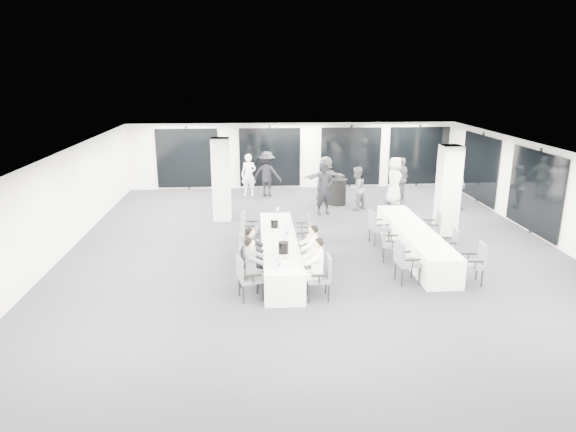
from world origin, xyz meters
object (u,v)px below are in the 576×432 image
(chair_side_right_mid, at_px, (451,243))
(ice_bucket_far, at_px, (274,223))
(chair_main_left_second, at_px, (247,263))
(standing_guest_d, at_px, (402,176))
(chair_main_right_fourth, at_px, (308,238))
(chair_side_right_far, at_px, (433,225))
(banquet_table_main, at_px, (279,252))
(standing_guest_a, at_px, (324,186))
(standing_guest_h, at_px, (456,184))
(standing_guest_b, at_px, (357,185))
(ice_bucket_near, at_px, (283,248))
(standing_guest_c, at_px, (267,171))
(chair_main_right_near, at_px, (322,274))
(chair_main_right_mid, at_px, (312,248))
(chair_side_right_near, at_px, (475,261))
(chair_main_left_near, at_px, (246,275))
(chair_main_left_mid, at_px, (247,249))
(chair_side_left_mid, at_px, (389,241))
(chair_main_right_far, at_px, (304,227))
(chair_main_right_second, at_px, (316,262))
(chair_side_left_far, at_px, (377,225))
(chair_side_left_near, at_px, (404,259))
(chair_main_left_far, at_px, (248,226))
(standing_guest_e, at_px, (395,177))
(cocktail_table, at_px, (338,192))
(standing_guest_f, at_px, (325,176))
(banquet_table_side, at_px, (414,242))
(standing_guest_g, at_px, (249,172))

(chair_side_right_mid, height_order, ice_bucket_far, ice_bucket_far)
(chair_main_left_second, relative_size, standing_guest_d, 0.51)
(chair_main_right_fourth, height_order, ice_bucket_far, ice_bucket_far)
(chair_side_right_far, bearing_deg, banquet_table_main, 116.59)
(chair_side_right_far, xyz_separation_m, standing_guest_a, (-2.78, 3.39, 0.48))
(standing_guest_a, distance_m, standing_guest_h, 5.03)
(chair_side_right_mid, height_order, standing_guest_b, standing_guest_b)
(standing_guest_d, height_order, ice_bucket_near, standing_guest_d)
(standing_guest_c, bearing_deg, chair_main_left_second, 101.82)
(chair_main_left_second, xyz_separation_m, chair_main_right_near, (1.67, -0.87, 0.03))
(chair_main_right_mid, relative_size, chair_main_right_fourth, 1.03)
(chair_side_right_near, bearing_deg, chair_main_left_near, 102.25)
(chair_main_left_mid, distance_m, ice_bucket_near, 1.29)
(chair_side_left_mid, xyz_separation_m, chair_side_right_near, (1.67, -1.67, 0.02))
(ice_bucket_near, bearing_deg, chair_main_right_far, 74.53)
(chair_main_right_second, bearing_deg, ice_bucket_near, 84.61)
(chair_side_left_far, bearing_deg, chair_side_left_near, -8.50)
(chair_main_right_mid, bearing_deg, standing_guest_h, -34.50)
(chair_side_right_far, bearing_deg, standing_guest_a, 48.21)
(chair_main_left_far, height_order, chair_main_right_fourth, chair_main_left_far)
(standing_guest_d, height_order, standing_guest_e, standing_guest_e)
(standing_guest_b, bearing_deg, chair_main_right_fourth, 23.33)
(chair_main_left_near, relative_size, chair_main_right_far, 1.14)
(cocktail_table, bearing_deg, chair_side_left_far, -85.19)
(standing_guest_c, bearing_deg, chair_main_right_near, 111.96)
(chair_main_left_mid, bearing_deg, chair_main_left_second, -12.25)
(chair_side_right_far, xyz_separation_m, standing_guest_b, (-1.51, 3.97, 0.34))
(chair_main_left_mid, relative_size, standing_guest_c, 0.47)
(standing_guest_b, bearing_deg, standing_guest_e, 165.61)
(chair_main_right_mid, distance_m, standing_guest_a, 5.18)
(chair_main_left_second, distance_m, chair_main_left_mid, 0.99)
(standing_guest_e, bearing_deg, standing_guest_f, 89.23)
(chair_main_right_far, height_order, chair_side_right_mid, chair_main_right_far)
(standing_guest_d, distance_m, standing_guest_h, 2.13)
(cocktail_table, distance_m, chair_main_left_second, 8.15)
(chair_main_left_second, height_order, chair_side_right_mid, chair_main_left_second)
(chair_main_left_near, xyz_separation_m, ice_bucket_near, (0.88, 0.88, 0.31))
(chair_side_right_far, distance_m, ice_bucket_far, 4.73)
(ice_bucket_far, bearing_deg, standing_guest_a, 63.82)
(banquet_table_side, bearing_deg, standing_guest_a, 114.48)
(ice_bucket_far, bearing_deg, standing_guest_g, 96.15)
(chair_main_right_second, distance_m, ice_bucket_far, 2.32)
(chair_side_right_mid, bearing_deg, chair_side_right_far, 4.56)
(chair_main_right_near, height_order, chair_main_right_fourth, chair_main_right_near)
(standing_guest_b, distance_m, standing_guest_h, 3.72)
(chair_main_right_fourth, bearing_deg, chair_side_left_near, -143.62)
(chair_main_left_mid, relative_size, chair_side_right_far, 0.99)
(cocktail_table, bearing_deg, ice_bucket_near, -108.90)
(chair_side_right_far, height_order, standing_guest_b, standing_guest_b)
(chair_side_left_mid, relative_size, ice_bucket_near, 3.48)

